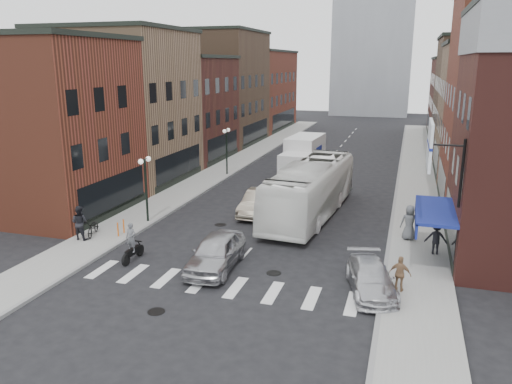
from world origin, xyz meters
TOP-DOWN VIEW (x-y plane):
  - ground at (0.00, 0.00)m, footprint 160.00×160.00m
  - sidewalk_left at (-8.50, 22.00)m, footprint 3.00×74.00m
  - sidewalk_right at (8.50, 22.00)m, footprint 3.00×74.00m
  - curb_left at (-7.00, 22.00)m, footprint 0.20×74.00m
  - curb_right at (7.00, 22.00)m, footprint 0.20×74.00m
  - crosswalk_stripes at (0.00, -3.00)m, footprint 12.00×2.20m
  - bldg_left_near at (-14.99, 4.50)m, footprint 10.30×9.20m
  - bldg_left_mid_a at (-14.99, 14.00)m, footprint 10.30×10.20m
  - bldg_left_mid_b at (-14.99, 24.00)m, footprint 10.30×10.20m
  - bldg_left_far_a at (-14.99, 35.00)m, footprint 10.30×12.20m
  - bldg_left_far_b at (-14.99, 49.00)m, footprint 10.30×16.20m
  - bldg_right_mid_b at (14.99, 24.00)m, footprint 10.30×10.20m
  - bldg_right_far_a at (14.99, 35.00)m, footprint 10.30×12.20m
  - bldg_right_far_b at (14.99, 49.00)m, footprint 10.30×16.20m
  - awning_blue at (8.93, 2.50)m, footprint 1.80×5.00m
  - billboard_sign at (8.59, 0.50)m, footprint 1.52×3.00m
  - streetlamp_near at (-7.40, 4.00)m, footprint 0.32×1.22m
  - streetlamp_far at (-7.40, 18.00)m, footprint 0.32×1.22m
  - bike_rack at (-7.60, 1.30)m, footprint 0.08×0.68m
  - box_truck at (-0.92, 19.12)m, footprint 2.75×8.06m
  - motorcycle_rider at (-5.13, -1.63)m, footprint 0.56×1.95m
  - transit_bus at (1.85, 8.56)m, footprint 3.93×12.78m
  - sedan_left_near at (-0.80, -1.28)m, footprint 2.18×4.94m
  - sedan_left_far at (-1.39, 7.82)m, footprint 1.70×4.81m
  - curb_car at (6.50, -1.69)m, footprint 2.85×4.73m
  - parked_bicycle at (-9.03, 0.74)m, footprint 1.17×1.89m
  - ped_left_solo at (-9.30, -0.04)m, footprint 0.94×0.55m
  - ped_right_a at (9.32, 3.45)m, footprint 1.15×0.61m
  - ped_right_b at (7.69, -1.53)m, footprint 0.99×0.63m
  - ped_right_c at (7.99, 5.26)m, footprint 1.04×0.76m

SIDE VIEW (x-z plane):
  - ground at x=0.00m, z-range 0.00..0.00m
  - curb_left at x=-7.00m, z-range -0.08..0.08m
  - curb_right at x=7.00m, z-range -0.08..0.08m
  - crosswalk_stripes at x=0.00m, z-range -0.01..0.01m
  - sidewalk_left at x=-8.50m, z-range 0.00..0.15m
  - sidewalk_right at x=8.50m, z-range 0.00..0.15m
  - bike_rack at x=-7.60m, z-range 0.15..0.95m
  - parked_bicycle at x=-9.03m, z-range 0.15..1.09m
  - curb_car at x=6.50m, z-range 0.00..1.28m
  - sedan_left_far at x=-1.39m, z-range 0.00..1.58m
  - sedan_left_near at x=-0.80m, z-range 0.00..1.65m
  - motorcycle_rider at x=-5.13m, z-range -0.06..1.92m
  - ped_right_b at x=7.69m, z-range 0.15..1.72m
  - ped_right_a at x=9.32m, z-range 0.15..1.88m
  - ped_left_solo at x=-9.30m, z-range 0.15..2.07m
  - ped_right_c at x=7.99m, z-range 0.15..2.11m
  - box_truck at x=-0.92m, z-range -0.02..3.43m
  - transit_bus at x=1.85m, z-range 0.00..3.51m
  - awning_blue at x=8.93m, z-range 2.24..3.02m
  - streetlamp_near at x=-7.40m, z-range 0.86..4.97m
  - streetlamp_far at x=-7.40m, z-range 0.86..4.97m
  - bldg_right_far_b at x=14.99m, z-range 0.00..10.30m
  - bldg_left_mid_b at x=-14.99m, z-range 0.00..10.30m
  - bldg_left_far_b at x=-14.99m, z-range 0.00..11.30m
  - bldg_right_mid_b at x=14.99m, z-range 0.00..11.30m
  - bldg_left_near at x=-14.99m, z-range 0.00..11.30m
  - billboard_sign at x=8.59m, z-range 4.28..7.98m
  - bldg_right_far_a at x=14.99m, z-range 0.00..12.30m
  - bldg_left_mid_a at x=-14.99m, z-range 0.00..12.30m
  - bldg_left_far_a at x=-14.99m, z-range 0.00..13.30m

